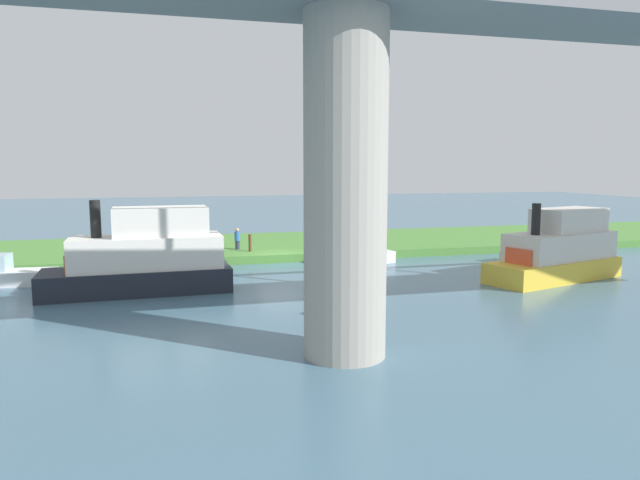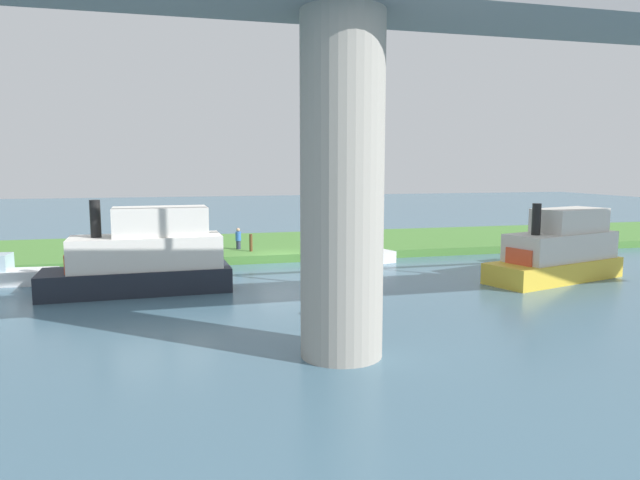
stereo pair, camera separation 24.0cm
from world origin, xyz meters
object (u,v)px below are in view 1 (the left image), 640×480
object	(u,v)px
mooring_post	(250,243)
marker_buoy	(317,309)
person_on_bank	(237,239)
pontoon_yellow	(143,258)
riverboat_paddlewheel	(538,253)
skiff_small	(355,255)
motorboat_red	(2,274)
bridge_pylon	(345,189)
motorboat_white	(558,251)

from	to	relation	value
mooring_post	marker_buoy	size ratio (longest dim) A/B	2.20
marker_buoy	mooring_post	bearing A→B (deg)	-87.99
mooring_post	marker_buoy	world-z (taller)	mooring_post
person_on_bank	pontoon_yellow	xyz separation A→B (m)	(5.59, 9.57, 0.42)
person_on_bank	pontoon_yellow	distance (m)	11.09
person_on_bank	riverboat_paddlewheel	xyz separation A→B (m)	(-17.46, 7.26, -0.61)
skiff_small	motorboat_red	xyz separation A→B (m)	(18.97, 1.23, 0.01)
riverboat_paddlewheel	marker_buoy	size ratio (longest dim) A/B	10.53
bridge_pylon	person_on_bank	world-z (taller)	bridge_pylon
motorboat_white	motorboat_red	bearing A→B (deg)	-12.08
person_on_bank	pontoon_yellow	bearing A→B (deg)	59.73
skiff_small	marker_buoy	distance (m)	12.23
riverboat_paddlewheel	motorboat_red	world-z (taller)	riverboat_paddlewheel
bridge_pylon	person_on_bank	distance (m)	21.24
bridge_pylon	pontoon_yellow	distance (m)	13.42
bridge_pylon	skiff_small	world-z (taller)	bridge_pylon
person_on_bank	motorboat_red	size ratio (longest dim) A/B	0.29
motorboat_white	pontoon_yellow	bearing A→B (deg)	-6.56
pontoon_yellow	riverboat_paddlewheel	distance (m)	23.18
mooring_post	bridge_pylon	bearing A→B (deg)	90.23
skiff_small	mooring_post	bearing A→B (deg)	-31.96
person_on_bank	mooring_post	size ratio (longest dim) A/B	1.26
marker_buoy	riverboat_paddlewheel	bearing A→B (deg)	-152.28
person_on_bank	skiff_small	distance (m)	8.10
bridge_pylon	person_on_bank	bearing A→B (deg)	-87.97
motorboat_white	marker_buoy	bearing A→B (deg)	15.36
person_on_bank	motorboat_red	xyz separation A→B (m)	(12.49, 6.04, -0.65)
person_on_bank	mooring_post	xyz separation A→B (m)	(-0.66, 1.17, -0.15)
motorboat_white	mooring_post	bearing A→B (deg)	-36.55
bridge_pylon	motorboat_white	world-z (taller)	bridge_pylon
bridge_pylon	riverboat_paddlewheel	distance (m)	22.03
pontoon_yellow	riverboat_paddlewheel	xyz separation A→B (m)	(-23.04, -2.31, -1.03)
riverboat_paddlewheel	skiff_small	bearing A→B (deg)	-12.61
riverboat_paddlewheel	motorboat_red	distance (m)	29.97
bridge_pylon	motorboat_red	distance (m)	20.40
motorboat_white	person_on_bank	bearing A→B (deg)	-38.18
person_on_bank	motorboat_white	xyz separation A→B (m)	(-15.21, 11.96, 0.30)
mooring_post	riverboat_paddlewheel	xyz separation A→B (m)	(-16.80, 6.09, -0.46)
mooring_post	motorboat_white	world-z (taller)	motorboat_white
riverboat_paddlewheel	motorboat_red	xyz separation A→B (m)	(29.95, -1.23, -0.04)
skiff_small	pontoon_yellow	bearing A→B (deg)	21.54
mooring_post	person_on_bank	bearing A→B (deg)	-60.70
skiff_small	person_on_bank	bearing A→B (deg)	-36.56
bridge_pylon	riverboat_paddlewheel	world-z (taller)	bridge_pylon
motorboat_red	riverboat_paddlewheel	bearing A→B (deg)	177.65
riverboat_paddlewheel	motorboat_white	world-z (taller)	motorboat_white
skiff_small	bridge_pylon	bearing A→B (deg)	70.29
riverboat_paddlewheel	skiff_small	distance (m)	11.24
motorboat_red	marker_buoy	bearing A→B (deg)	144.40
pontoon_yellow	riverboat_paddlewheel	size ratio (longest dim) A/B	1.64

